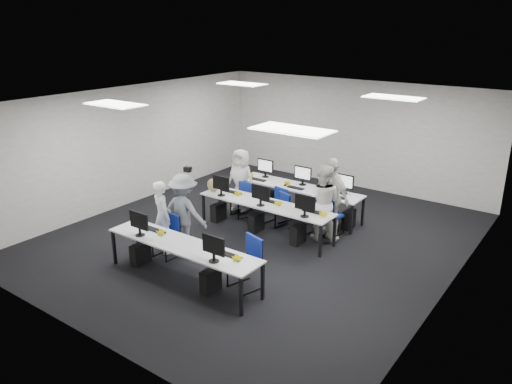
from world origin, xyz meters
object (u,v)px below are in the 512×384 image
Objects in this scene: chair_4 at (317,225)px; student_0 at (162,217)px; chair_2 at (242,206)px; chair_0 at (167,244)px; student_2 at (241,180)px; chair_5 at (250,204)px; student_1 at (322,203)px; chair_7 at (330,222)px; desk_mid at (265,205)px; chair_1 at (246,272)px; desk_front at (182,247)px; chair_6 at (290,214)px; photographer at (184,212)px; chair_3 at (276,213)px; student_3 at (331,197)px.

student_0 is (-2.16, -2.53, 0.50)m from chair_4.
chair_2 is 2.06m from chair_4.
chair_0 is 3.00m from student_2.
student_1 is (2.09, -0.24, 0.56)m from chair_5.
chair_7 is at bearing -106.67° from student_0.
student_0 is (-1.18, -1.94, 0.08)m from desk_mid.
desk_front is at bearing -140.17° from chair_1.
student_0 is at bearing -121.43° from desk_mid.
chair_1 reaches higher than chair_2.
chair_6 is at bearing -92.83° from student_0.
chair_2 is 0.21m from chair_5.
student_0 reaches higher than desk_front.
chair_0 is 3.36m from student_1.
student_1 is (0.06, 2.64, 0.54)m from chair_1.
chair_5 is at bearing -22.38° from student_2.
photographer is (0.41, -2.45, 0.03)m from student_2.
student_0 is 0.91× the size of student_1.
chair_7 is 0.54× the size of photographer.
chair_2 is at bearing 144.87° from chair_1.
student_0 is (-1.05, -2.56, 0.49)m from chair_3.
desk_mid is at bearing -141.45° from chair_4.
chair_4 is at bearing -46.28° from student_1.
student_3 is (0.17, 0.25, 0.61)m from chair_4.
chair_7 is at bearing 104.43° from chair_1.
chair_2 is 2.33m from student_3.
chair_6 is at bearing -165.61° from chair_7.
photographer reaches higher than chair_2.
chair_4 reaches higher than desk_mid.
chair_6 is at bearing -122.02° from photographer.
desk_front is at bearing -28.04° from chair_0.
chair_1 is 3.52m from chair_5.
chair_3 is (0.83, 2.68, -0.00)m from chair_0.
chair_5 is (0.01, 2.80, 0.01)m from chair_0.
photographer is at bearing -100.40° from chair_3.
chair_6 is 0.52× the size of student_2.
chair_2 is 0.54× the size of student_0.
chair_6 is 0.46× the size of student_3.
chair_5 is at bearing -158.78° from student_3.
student_3 is 1.09× the size of photographer.
chair_3 is 1.01× the size of chair_4.
desk_mid is at bearing -133.81° from chair_7.
student_1 is (2.31, 2.44, 0.08)m from student_0.
student_3 reaches higher than photographer.
chair_1 is at bearing -56.72° from chair_3.
chair_7 is at bearing 36.06° from desk_mid.
desk_mid is 3.95× the size of chair_6.
chair_4 is (0.98, 3.19, -0.42)m from desk_front.
desk_mid is 1.91× the size of student_1.
student_3 is at bearing -4.31° from student_2.
chair_0 is 0.73m from photographer.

